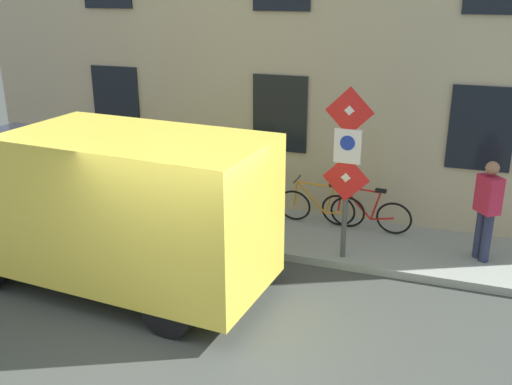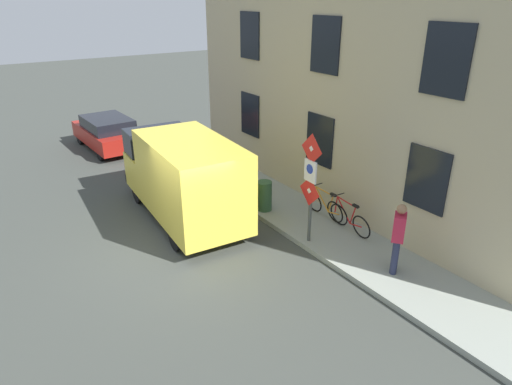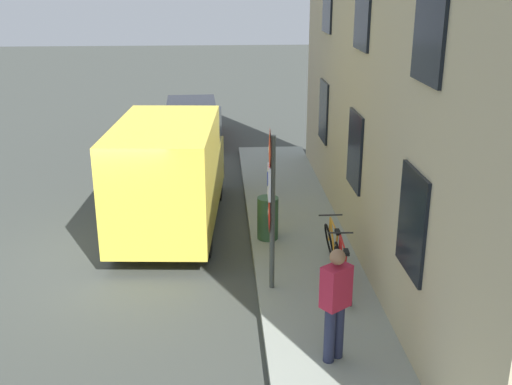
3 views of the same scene
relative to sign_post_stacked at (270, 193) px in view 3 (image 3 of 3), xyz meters
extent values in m
plane|color=#3D413C|center=(-2.99, 1.71, -1.90)|extent=(80.00, 80.00, 0.00)
cube|color=gray|center=(0.81, 1.71, -1.83)|extent=(2.03, 15.48, 0.14)
cube|color=tan|center=(2.18, 1.71, 1.44)|extent=(0.70, 13.48, 6.67)
cube|color=black|center=(1.81, -2.00, 0.24)|extent=(0.06, 1.10, 1.50)
cube|color=black|center=(1.81, 1.71, 0.24)|extent=(0.06, 1.10, 1.50)
cube|color=black|center=(1.81, 5.42, 0.24)|extent=(0.06, 1.10, 1.50)
cube|color=black|center=(1.81, -2.00, 2.91)|extent=(0.06, 1.10, 1.50)
cube|color=black|center=(1.81, 1.71, 2.91)|extent=(0.06, 1.10, 1.50)
cube|color=black|center=(1.81, 5.42, 2.91)|extent=(0.06, 1.10, 1.50)
cylinder|color=#474C47|center=(0.05, 0.00, -0.38)|extent=(0.09, 0.09, 2.76)
pyramid|color=silver|center=(-0.03, 0.00, 0.75)|extent=(0.06, 0.50, 0.50)
pyramid|color=red|center=(-0.03, 0.00, 0.75)|extent=(0.04, 0.56, 0.56)
cube|color=white|center=(-0.01, 0.00, 0.20)|extent=(0.06, 0.44, 0.56)
cylinder|color=#1933B2|center=(-0.04, 0.00, 0.26)|extent=(0.02, 0.24, 0.24)
pyramid|color=silver|center=(-0.03, 0.00, -0.35)|extent=(0.06, 0.50, 0.50)
pyramid|color=red|center=(-0.03, 0.00, -0.35)|extent=(0.04, 0.56, 0.56)
cube|color=yellow|center=(-1.95, 2.67, -0.49)|extent=(2.27, 3.93, 2.18)
cube|color=yellow|center=(-1.76, 5.26, -1.03)|extent=(2.10, 1.54, 1.10)
cube|color=black|center=(-1.75, 5.47, -0.13)|extent=(1.99, 1.12, 0.84)
cube|color=black|center=(-1.71, 6.01, -1.40)|extent=(2.01, 0.30, 0.28)
cylinder|color=black|center=(-2.66, 5.09, -1.52)|extent=(0.27, 0.77, 0.76)
cylinder|color=black|center=(-0.90, 4.96, -1.52)|extent=(0.27, 0.77, 0.76)
cylinder|color=black|center=(-2.90, 1.77, -1.52)|extent=(0.27, 0.77, 0.76)
cylinder|color=black|center=(-1.14, 1.64, -1.52)|extent=(0.27, 0.77, 0.76)
cube|color=#9F1D15|center=(-1.75, 11.07, -1.32)|extent=(1.91, 4.07, 0.64)
cube|color=black|center=(-1.74, 10.87, -0.82)|extent=(1.71, 2.46, 0.60)
cylinder|color=black|center=(-2.58, 12.36, -1.60)|extent=(0.20, 0.61, 0.60)
cylinder|color=black|center=(-1.03, 12.42, -1.60)|extent=(0.20, 0.61, 0.60)
cylinder|color=black|center=(-2.47, 9.72, -1.60)|extent=(0.20, 0.61, 0.60)
cylinder|color=black|center=(-0.92, 9.78, -1.60)|extent=(0.20, 0.61, 0.60)
torus|color=black|center=(1.30, 0.36, -1.43)|extent=(0.18, 0.67, 0.66)
torus|color=black|center=(1.25, -0.69, -1.43)|extent=(0.18, 0.67, 0.66)
cylinder|color=red|center=(1.29, 0.02, -1.22)|extent=(0.07, 0.60, 0.60)
cylinder|color=red|center=(1.28, -0.05, -0.95)|extent=(0.07, 0.73, 0.07)
cylinder|color=red|center=(1.27, -0.34, -1.24)|extent=(0.04, 0.19, 0.55)
cylinder|color=red|center=(1.26, -0.48, -1.47)|extent=(0.06, 0.43, 0.12)
cylinder|color=red|center=(1.30, 0.34, -1.18)|extent=(0.04, 0.09, 0.50)
cube|color=black|center=(1.27, -0.41, -0.93)|extent=(0.09, 0.20, 0.06)
cylinder|color=#262626|center=(1.30, 0.31, -0.89)|extent=(0.46, 0.05, 0.03)
torus|color=black|center=(1.27, 1.23, -1.43)|extent=(0.17, 0.66, 0.66)
torus|color=black|center=(1.28, 0.18, -1.43)|extent=(0.17, 0.66, 0.66)
cylinder|color=orange|center=(1.28, 0.89, -1.22)|extent=(0.04, 0.60, 0.60)
cylinder|color=orange|center=(1.28, 0.82, -0.95)|extent=(0.04, 0.73, 0.07)
cylinder|color=orange|center=(1.28, 0.53, -1.24)|extent=(0.04, 0.18, 0.55)
cylinder|color=orange|center=(1.28, 0.39, -1.47)|extent=(0.04, 0.43, 0.12)
cylinder|color=orange|center=(1.27, 1.20, -1.18)|extent=(0.04, 0.09, 0.50)
cube|color=black|center=(1.28, 0.45, -0.93)|extent=(0.08, 0.20, 0.06)
cylinder|color=#262626|center=(1.27, 1.18, -0.89)|extent=(0.46, 0.03, 0.03)
cylinder|color=#262B47|center=(0.67, -2.27, -1.34)|extent=(0.16, 0.16, 0.85)
cylinder|color=#262B47|center=(0.81, -2.16, -1.34)|extent=(0.16, 0.16, 0.85)
cube|color=#B8223C|center=(0.74, -2.21, -0.60)|extent=(0.48, 0.45, 0.62)
sphere|color=#936B4C|center=(0.74, -2.21, -0.15)|extent=(0.22, 0.22, 0.22)
cylinder|color=#2D5133|center=(0.15, 2.16, -1.31)|extent=(0.44, 0.44, 0.90)
camera|label=1|loc=(-9.03, -1.71, 2.66)|focal=41.32mm
camera|label=2|loc=(-6.88, -7.75, 4.16)|focal=31.56mm
camera|label=3|loc=(-0.83, -9.73, 3.45)|focal=43.37mm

